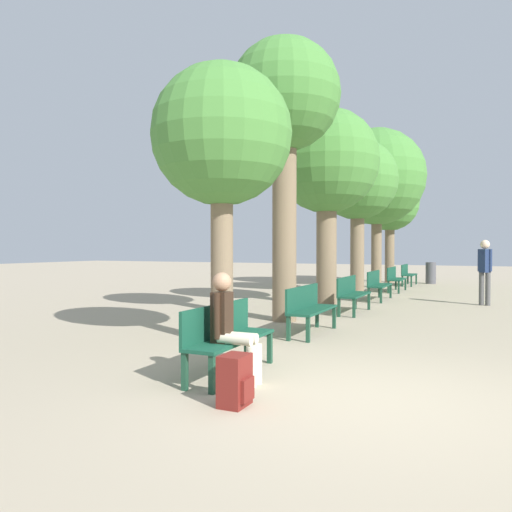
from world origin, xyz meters
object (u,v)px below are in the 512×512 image
Objects in this scene: tree_row_1 at (284,104)px; bench_row_3 at (377,283)px; bench_row_5 at (407,273)px; person_seated at (231,324)px; tree_row_2 at (327,164)px; tree_row_5 at (390,203)px; bench_row_4 at (395,277)px; bench_row_2 at (351,292)px; backpack at (235,381)px; tree_row_0 at (222,139)px; tree_row_3 at (357,182)px; bench_row_1 at (308,306)px; trash_bin at (431,273)px; pedestrian_near at (485,268)px; tree_row_4 at (377,177)px; bench_row_0 at (225,333)px.

bench_row_3 is at bearing 78.94° from tree_row_1.
person_seated is at bearing -89.21° from bench_row_5.
tree_row_2 reaches higher than bench_row_5.
tree_row_1 is 12.73m from tree_row_5.
bench_row_3 is 3.11m from bench_row_4.
bench_row_5 is 3.48m from tree_row_5.
bench_row_2 reaches higher than backpack.
tree_row_0 is at bearing -90.00° from tree_row_5.
tree_row_5 is 17.64m from person_seated.
tree_row_3 reaches higher than tree_row_5.
person_seated reaches higher than bench_row_1.
bench_row_1 is 8.51m from tree_row_3.
bench_row_4 is 9.05m from tree_row_1.
tree_row_2 is at bearing -100.35° from trash_bin.
pedestrian_near is (3.81, 4.80, -3.51)m from tree_row_1.
tree_row_0 is at bearing -90.00° from tree_row_1.
pedestrian_near is (2.84, -3.26, 0.49)m from bench_row_4.
tree_row_3 reaches higher than pedestrian_near.
tree_row_5 is 18.46m from backpack.
person_seated is (1.18, -1.97, -2.59)m from tree_row_0.
bench_row_1 is 4.32m from tree_row_1.
tree_row_0 is 9.28m from tree_row_3.
person_seated is (1.18, -14.42, -3.57)m from tree_row_4.
bench_row_2 is 6.23m from bench_row_4.
tree_row_0 is 0.73× the size of tree_row_4.
backpack is 0.55× the size of trash_bin.
tree_row_2 is 10.20m from trash_bin.
bench_row_2 is 0.34× the size of tree_row_5.
tree_row_0 is at bearing -124.01° from bench_row_1.
person_seated is (0.22, -6.51, 0.17)m from bench_row_2.
tree_row_2 is (-0.00, 5.77, 0.47)m from tree_row_0.
tree_row_3 is 3.24m from tree_row_4.
bench_row_0 is 1.00× the size of bench_row_4.
tree_row_2 is 6.71m from tree_row_4.
trash_bin is at bearing 82.12° from tree_row_1.
tree_row_1 is 0.96× the size of tree_row_4.
tree_row_5 reaches higher than bench_row_3.
bench_row_4 is 0.31× the size of tree_row_2.
tree_row_3 is (0.00, 3.50, -0.04)m from tree_row_2.
bench_row_5 is at bearing 90.00° from bench_row_3.
tree_row_2 is (-0.97, 7.45, 3.23)m from bench_row_0.
bench_row_2 is (0.00, 3.11, 0.00)m from bench_row_1.
tree_row_1 is at bearing 106.60° from backpack.
tree_row_4 reaches higher than bench_row_1.
trash_bin is (1.74, 6.00, -3.24)m from tree_row_3.
bench_row_2 is 3.59m from tree_row_2.
tree_row_4 is (0.00, 3.19, 0.54)m from tree_row_3.
bench_row_2 is 6.52m from person_seated.
bench_row_0 and bench_row_2 have the same top height.
trash_bin reaches higher than bench_row_0.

